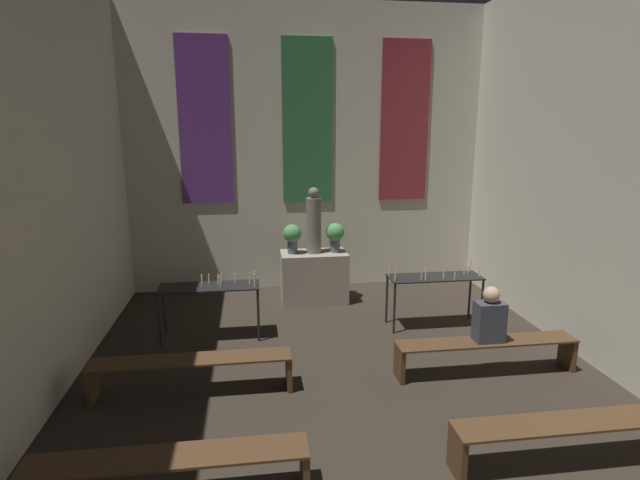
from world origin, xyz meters
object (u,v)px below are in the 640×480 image
altar (314,277)px  candle_rack_left (210,292)px  pew_back_right (486,349)px  person_seated (489,317)px  pew_second_left (169,468)px  statue (314,223)px  flower_vase_left (292,236)px  flower_vase_right (335,235)px  candle_rack_right (435,282)px  pew_back_left (192,367)px  pew_second_right (575,431)px

altar → candle_rack_left: candle_rack_left is taller
pew_back_right → person_seated: (0.01, 0.00, 0.43)m
altar → pew_second_left: bearing=-110.8°
statue → flower_vase_left: size_ratio=2.23×
statue → flower_vase_right: statue is taller
pew_second_left → pew_back_right: (3.67, 1.79, 0.00)m
pew_back_right → flower_vase_right: bearing=115.6°
candle_rack_right → pew_back_left: 3.94m
flower_vase_left → statue: bearing=0.0°
candle_rack_left → candle_rack_right: (3.47, -0.00, 0.00)m
flower_vase_left → pew_back_right: flower_vase_left is taller
pew_back_right → person_seated: bearing=0.0°
candle_rack_right → pew_back_right: candle_rack_right is taller
altar → candle_rack_left: (-1.73, -1.41, 0.27)m
pew_second_right → pew_back_right: size_ratio=1.00×
pew_second_left → pew_back_left: same height
flower_vase_right → candle_rack_left: (-2.11, -1.41, -0.51)m
pew_second_right → flower_vase_left: bearing=114.7°
candle_rack_right → person_seated: 1.63m
pew_second_left → person_seated: 4.12m
flower_vase_right → pew_back_right: flower_vase_right is taller
statue → person_seated: bearing=-58.7°
flower_vase_left → candle_rack_left: flower_vase_left is taller
flower_vase_right → pew_second_left: flower_vase_right is taller
altar → flower_vase_right: bearing=0.0°
flower_vase_left → pew_back_right: size_ratio=0.22×
statue → flower_vase_left: 0.44m
person_seated → altar: bearing=121.3°
flower_vase_right → pew_second_left: bearing=-114.7°
pew_second_left → pew_second_right: 3.67m
flower_vase_left → pew_second_left: (-1.45, -4.83, -0.89)m
pew_second_right → pew_back_left: 4.08m
pew_second_left → candle_rack_left: bearing=88.2°
altar → pew_second_right: (1.84, -4.83, -0.12)m
flower_vase_left → pew_second_right: size_ratio=0.22×
person_seated → pew_back_left: bearing=-180.0°
altar → statue: size_ratio=1.01×
flower_vase_left → pew_back_left: (-1.45, -3.04, -0.89)m
altar → statue: (0.00, 0.00, 1.00)m
person_seated → flower_vase_right: bearing=115.7°
statue → pew_second_left: (-1.84, -4.83, -1.11)m
altar → candle_rack_left: bearing=-140.7°
statue → person_seated: statue is taller
candle_rack_left → pew_second_left: size_ratio=0.63×
flower_vase_right → pew_second_left: size_ratio=0.22×
candle_rack_right → statue: bearing=140.9°
candle_rack_left → altar: bearing=39.3°
altar → statue: 1.00m
pew_back_right → candle_rack_right: bearing=93.4°
pew_back_left → pew_second_left: bearing=-90.0°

